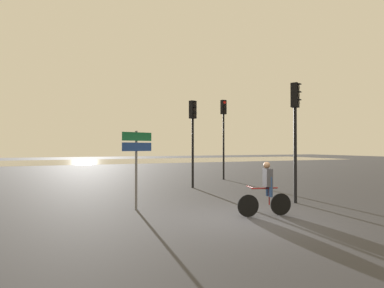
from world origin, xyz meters
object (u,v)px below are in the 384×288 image
object	(u,v)px
direction_sign_post	(137,155)
cyclist	(267,189)
traffic_light_far_right	(224,125)
traffic_light_near_right	(295,120)
traffic_light_center	(193,127)

from	to	relation	value
direction_sign_post	cyclist	size ratio (longest dim) A/B	1.54
traffic_light_far_right	direction_sign_post	size ratio (longest dim) A/B	1.95
traffic_light_far_right	cyclist	xyz separation A→B (m)	(-3.61, -9.44, -2.66)
traffic_light_near_right	cyclist	world-z (taller)	traffic_light_near_right
traffic_light_far_right	direction_sign_post	world-z (taller)	traffic_light_far_right
direction_sign_post	cyclist	world-z (taller)	direction_sign_post
traffic_light_near_right	cyclist	xyz separation A→B (m)	(-2.27, -1.35, -2.26)
traffic_light_center	direction_sign_post	distance (m)	5.77
traffic_light_near_right	direction_sign_post	size ratio (longest dim) A/B	1.71
traffic_light_center	direction_sign_post	bearing A→B (deg)	28.38
traffic_light_far_right	cyclist	size ratio (longest dim) A/B	3.00
traffic_light_center	cyclist	distance (m)	6.97
traffic_light_center	traffic_light_near_right	world-z (taller)	traffic_light_near_right
traffic_light_far_right	traffic_light_near_right	distance (m)	8.21
traffic_light_far_right	cyclist	world-z (taller)	traffic_light_far_right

